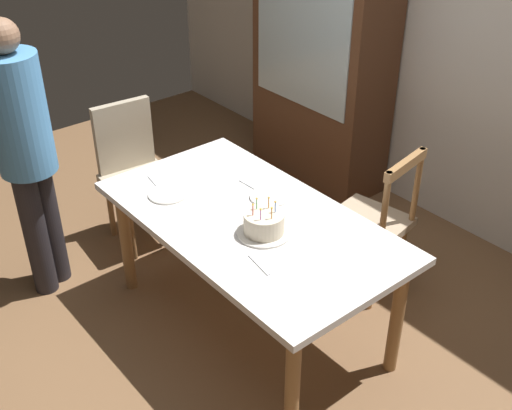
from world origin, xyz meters
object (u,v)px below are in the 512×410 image
(dining_table, at_px, (250,231))
(plate_far_side, at_px, (270,197))
(chair_upholstered, at_px, (133,166))
(person_celebrant, at_px, (25,147))
(plate_near_celebrant, at_px, (168,194))
(china_cabinet, at_px, (322,62))
(chair_spindle_back, at_px, (371,224))
(birthday_cake, at_px, (264,224))

(dining_table, bearing_deg, plate_far_side, 112.12)
(chair_upholstered, relative_size, person_celebrant, 0.56)
(plate_far_side, bearing_deg, plate_near_celebrant, -132.44)
(plate_near_celebrant, relative_size, china_cabinet, 0.12)
(chair_spindle_back, distance_m, chair_upholstered, 1.62)
(chair_spindle_back, bearing_deg, plate_near_celebrant, -122.84)
(dining_table, distance_m, person_celebrant, 1.35)
(birthday_cake, relative_size, chair_spindle_back, 0.29)
(plate_near_celebrant, height_order, plate_far_side, same)
(china_cabinet, bearing_deg, dining_table, -55.74)
(plate_near_celebrant, bearing_deg, birthday_cake, 15.11)
(plate_near_celebrant, bearing_deg, chair_upholstered, 165.06)
(chair_spindle_back, xyz_separation_m, chair_upholstered, (-1.41, -0.79, 0.07))
(dining_table, height_order, birthday_cake, birthday_cake)
(person_celebrant, xyz_separation_m, china_cabinet, (0.04, 2.28, -0.01))
(chair_spindle_back, bearing_deg, china_cabinet, 148.11)
(person_celebrant, relative_size, china_cabinet, 0.89)
(plate_near_celebrant, relative_size, chair_spindle_back, 0.23)
(birthday_cake, relative_size, person_celebrant, 0.17)
(china_cabinet, bearing_deg, plate_near_celebrant, -71.34)
(plate_far_side, height_order, chair_spindle_back, chair_spindle_back)
(plate_near_celebrant, xyz_separation_m, chair_upholstered, (-0.77, 0.21, -0.22))
(chair_upholstered, bearing_deg, china_cabinet, 83.68)
(dining_table, xyz_separation_m, birthday_cake, (0.16, -0.04, 0.14))
(plate_near_celebrant, height_order, chair_spindle_back, chair_spindle_back)
(plate_far_side, bearing_deg, chair_upholstered, -169.62)
(birthday_cake, height_order, china_cabinet, china_cabinet)
(dining_table, bearing_deg, chair_upholstered, -179.87)
(china_cabinet, bearing_deg, plate_far_side, -54.12)
(plate_far_side, bearing_deg, person_celebrant, -137.41)
(dining_table, relative_size, china_cabinet, 0.89)
(china_cabinet, bearing_deg, chair_upholstered, -96.32)
(plate_near_celebrant, height_order, person_celebrant, person_celebrant)
(birthday_cake, xyz_separation_m, china_cabinet, (-1.22, 1.60, 0.15))
(plate_near_celebrant, bearing_deg, china_cabinet, 108.66)
(plate_far_side, height_order, china_cabinet, china_cabinet)
(birthday_cake, relative_size, plate_far_side, 1.27)
(person_celebrant, bearing_deg, dining_table, 33.39)
(birthday_cake, height_order, person_celebrant, person_celebrant)
(dining_table, xyz_separation_m, chair_spindle_back, (0.18, 0.79, -0.20))
(birthday_cake, distance_m, plate_near_celebrant, 0.65)
(birthday_cake, distance_m, china_cabinet, 2.02)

